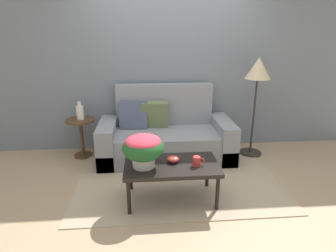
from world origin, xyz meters
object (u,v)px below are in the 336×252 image
coffee_mug (197,161)px  table_vase (80,112)px  couch (165,137)px  floor_lamp (258,76)px  snack_bowl (173,159)px  coffee_table (171,167)px  potted_plant (143,148)px  side_table (81,131)px

coffee_mug → table_vase: (-1.49, 1.36, 0.20)m
couch → floor_lamp: floor_lamp is taller
snack_bowl → couch: bearing=90.2°
coffee_mug → couch: bearing=101.5°
couch → coffee_mug: bearing=-78.5°
snack_bowl → coffee_mug: bearing=-23.8°
coffee_table → potted_plant: (-0.30, -0.03, 0.26)m
coffee_table → potted_plant: 0.40m
table_vase → coffee_table: bearing=-46.7°
table_vase → potted_plant: bearing=-55.3°
coffee_table → coffee_mug: bearing=-13.4°
couch → potted_plant: couch is taller
floor_lamp → coffee_table: bearing=-139.5°
coffee_table → side_table: (-1.23, 1.29, 0.00)m
side_table → potted_plant: (0.93, -1.32, 0.26)m
side_table → table_vase: (0.01, 0.01, 0.29)m
coffee_table → potted_plant: size_ratio=2.33×
side_table → couch: bearing=-5.3°
coffee_table → side_table: size_ratio=1.75×
potted_plant → coffee_table: bearing=6.1°
table_vase → snack_bowl: bearing=-45.2°
couch → potted_plant: (-0.32, -1.21, 0.35)m
coffee_mug → table_vase: bearing=137.6°
side_table → coffee_mug: 2.02m
potted_plant → coffee_mug: (0.57, -0.03, -0.17)m
side_table → potted_plant: 1.64m
couch → floor_lamp: 1.60m
side_table → floor_lamp: floor_lamp is taller
coffee_table → floor_lamp: floor_lamp is taller
floor_lamp → potted_plant: bearing=-144.3°
floor_lamp → coffee_mug: floor_lamp is taller
coffee_table → snack_bowl: size_ratio=7.43×
snack_bowl → table_vase: 1.78m
potted_plant → table_vase: size_ratio=1.66×
coffee_mug → table_vase: size_ratio=0.48×
coffee_mug → side_table: bearing=137.9°
couch → side_table: (-1.25, 0.12, 0.09)m
potted_plant → snack_bowl: potted_plant is taller
floor_lamp → table_vase: size_ratio=5.55×
table_vase → side_table: bearing=-151.0°
coffee_mug → snack_bowl: coffee_mug is taller
potted_plant → snack_bowl: 0.38m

